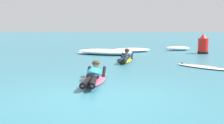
{
  "coord_description": "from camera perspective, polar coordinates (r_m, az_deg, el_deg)",
  "views": [
    {
      "loc": [
        0.83,
        -5.5,
        1.43
      ],
      "look_at": [
        -0.14,
        4.27,
        0.19
      ],
      "focal_mm": 45.1,
      "sensor_mm": 36.0,
      "label": 1
    }
  ],
  "objects": [
    {
      "name": "whitewater_front",
      "position": [
        14.4,
        -1.45,
        2.03
      ],
      "size": [
        3.18,
        1.87,
        0.28
      ],
      "color": "white",
      "rests_on": "ground"
    },
    {
      "name": "channel_marker_buoy",
      "position": [
        15.63,
        17.98,
        3.15
      ],
      "size": [
        0.56,
        0.56,
        1.05
      ],
      "color": "red",
      "rests_on": "ground"
    },
    {
      "name": "drifting_surfboard",
      "position": [
        10.33,
        17.79,
        -0.91
      ],
      "size": [
        1.87,
        1.89,
        0.16
      ],
      "color": "white",
      "rests_on": "ground"
    },
    {
      "name": "whitewater_mid_right",
      "position": [
        17.47,
        13.19,
        2.7
      ],
      "size": [
        1.48,
        0.83,
        0.25
      ],
      "color": "white",
      "rests_on": "ground"
    },
    {
      "name": "surfer_near",
      "position": [
        7.41,
        -3.71,
        -2.83
      ],
      "size": [
        0.67,
        2.54,
        0.54
      ],
      "color": "#E54C66",
      "rests_on": "ground"
    },
    {
      "name": "surfer_far",
      "position": [
        11.74,
        2.77,
        0.89
      ],
      "size": [
        0.63,
        2.62,
        0.54
      ],
      "color": "yellow",
      "rests_on": "ground"
    },
    {
      "name": "whitewater_mid_left",
      "position": [
        16.07,
        3.88,
        2.43
      ],
      "size": [
        2.44,
        1.74,
        0.21
      ],
      "color": "white",
      "rests_on": "ground"
    },
    {
      "name": "ground_plane",
      "position": [
        15.59,
        2.61,
        1.93
      ],
      "size": [
        120.0,
        120.0,
        0.0
      ],
      "primitive_type": "plane",
      "color": "#2D6B7A"
    }
  ]
}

